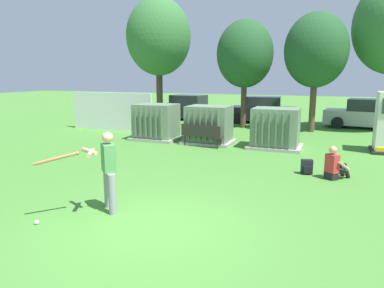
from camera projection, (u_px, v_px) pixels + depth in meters
ground_plane at (150, 228)px, 6.94m from camera, size 96.00×96.00×0.00m
fence_panel at (112, 111)px, 19.16m from camera, size 4.80×0.12×2.00m
transformer_west at (156, 122)px, 16.38m from camera, size 2.10×1.70×1.62m
transformer_mid_west at (209, 125)px, 15.48m from camera, size 2.10×1.70×1.62m
transformer_mid_east at (276, 129)px, 14.43m from camera, size 2.10×1.70×1.62m
park_bench at (202, 134)px, 14.73m from camera, size 1.84×0.66×0.92m
batter at (106, 167)px, 7.66m from camera, size 1.30×1.33×1.74m
sports_ball at (37, 222)px, 7.12m from camera, size 0.09×0.09×0.09m
seated_spectator at (335, 166)px, 10.19m from camera, size 0.74×0.74×0.96m
backpack at (307, 167)px, 10.71m from camera, size 0.36×0.33×0.44m
tree_left at (159, 37)px, 22.09m from camera, size 3.97×3.97×7.59m
tree_center_left at (245, 54)px, 19.51m from camera, size 3.07×3.07×5.86m
tree_center_right at (316, 50)px, 17.99m from camera, size 3.14×3.14×6.01m
parked_car_leftmost at (187, 108)px, 23.77m from camera, size 4.37×2.28×1.62m
parked_car_left_of_center at (261, 111)px, 22.15m from camera, size 4.35×2.23×1.62m
parked_car_right_of_center at (366, 115)px, 19.83m from camera, size 4.39×2.35×1.62m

